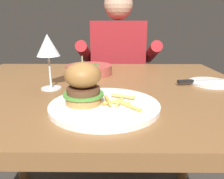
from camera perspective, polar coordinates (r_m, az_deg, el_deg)
name	(u,v)px	position (r m, az deg, el deg)	size (l,w,h in m)	color
dining_table	(96,108)	(0.85, -4.26, -4.85)	(1.14, 0.90, 0.74)	brown
main_plate	(105,106)	(0.59, -1.96, -4.25)	(0.30, 0.30, 0.01)	white
burger_sandwich	(83,83)	(0.58, -7.55, 1.65)	(0.11, 0.11, 0.13)	#B78447
fries_pile	(119,101)	(0.58, 1.91, -3.12)	(0.10, 0.12, 0.02)	#E0B251
wine_glass	(48,47)	(0.78, -16.39, 10.53)	(0.08, 0.08, 0.19)	silver
bread_plate	(210,83)	(0.91, 24.19, 1.66)	(0.15, 0.15, 0.01)	white
table_knife	(198,81)	(0.88, 21.63, 2.07)	(0.21, 0.06, 0.01)	silver
soup_bowl	(89,69)	(1.00, -5.99, 5.29)	(0.21, 0.21, 0.05)	#B24C42
diner_person	(118,82)	(1.57, 1.53, 2.08)	(0.51, 0.36, 1.18)	#282833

